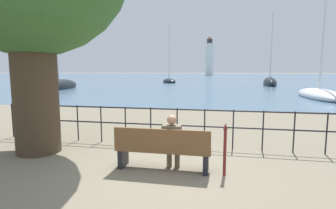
{
  "coord_description": "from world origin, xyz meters",
  "views": [
    {
      "loc": [
        1.14,
        -5.16,
        2.03
      ],
      "look_at": [
        0.0,
        0.5,
        1.31
      ],
      "focal_mm": 28.0,
      "sensor_mm": 36.0,
      "label": 1
    }
  ],
  "objects_px": {
    "sailboat_0": "(270,83)",
    "sailboat_4": "(319,95)",
    "seated_person_left": "(172,140)",
    "park_bench": "(163,150)",
    "harbor_lighthouse": "(209,57)",
    "closed_umbrella": "(225,146)",
    "sailboat_1": "(169,81)",
    "sailboat_3": "(59,86)"
  },
  "relations": [
    {
      "from": "closed_umbrella",
      "to": "sailboat_3",
      "type": "distance_m",
      "value": 29.11
    },
    {
      "from": "sailboat_1",
      "to": "sailboat_4",
      "type": "distance_m",
      "value": 30.54
    },
    {
      "from": "park_bench",
      "to": "sailboat_3",
      "type": "height_order",
      "value": "sailboat_3"
    },
    {
      "from": "sailboat_1",
      "to": "sailboat_3",
      "type": "bearing_deg",
      "value": -138.68
    },
    {
      "from": "seated_person_left",
      "to": "closed_umbrella",
      "type": "relative_size",
      "value": 1.11
    },
    {
      "from": "seated_person_left",
      "to": "closed_umbrella",
      "type": "height_order",
      "value": "seated_person_left"
    },
    {
      "from": "closed_umbrella",
      "to": "sailboat_1",
      "type": "height_order",
      "value": "sailboat_1"
    },
    {
      "from": "park_bench",
      "to": "sailboat_1",
      "type": "distance_m",
      "value": 43.51
    },
    {
      "from": "seated_person_left",
      "to": "sailboat_0",
      "type": "height_order",
      "value": "sailboat_0"
    },
    {
      "from": "park_bench",
      "to": "closed_umbrella",
      "type": "height_order",
      "value": "closed_umbrella"
    },
    {
      "from": "sailboat_1",
      "to": "park_bench",
      "type": "bearing_deg",
      "value": -103.62
    },
    {
      "from": "closed_umbrella",
      "to": "sailboat_4",
      "type": "distance_m",
      "value": 18.92
    },
    {
      "from": "sailboat_3",
      "to": "sailboat_4",
      "type": "height_order",
      "value": "sailboat_3"
    },
    {
      "from": "seated_person_left",
      "to": "harbor_lighthouse",
      "type": "xyz_separation_m",
      "value": [
        -5.31,
        137.14,
        8.89
      ]
    },
    {
      "from": "sailboat_0",
      "to": "sailboat_1",
      "type": "relative_size",
      "value": 1.01
    },
    {
      "from": "sailboat_4",
      "to": "harbor_lighthouse",
      "type": "relative_size",
      "value": 0.39
    },
    {
      "from": "seated_person_left",
      "to": "harbor_lighthouse",
      "type": "relative_size",
      "value": 0.06
    },
    {
      "from": "closed_umbrella",
      "to": "park_bench",
      "type": "bearing_deg",
      "value": 179.4
    },
    {
      "from": "seated_person_left",
      "to": "sailboat_4",
      "type": "relative_size",
      "value": 0.15
    },
    {
      "from": "sailboat_0",
      "to": "closed_umbrella",
      "type": "bearing_deg",
      "value": -96.4
    },
    {
      "from": "sailboat_4",
      "to": "sailboat_0",
      "type": "bearing_deg",
      "value": 92.8
    },
    {
      "from": "sailboat_0",
      "to": "park_bench",
      "type": "bearing_deg",
      "value": -98.3
    },
    {
      "from": "closed_umbrella",
      "to": "sailboat_4",
      "type": "relative_size",
      "value": 0.13
    },
    {
      "from": "sailboat_0",
      "to": "harbor_lighthouse",
      "type": "bearing_deg",
      "value": 102.18
    },
    {
      "from": "park_bench",
      "to": "harbor_lighthouse",
      "type": "xyz_separation_m",
      "value": [
        -5.13,
        137.23,
        9.09
      ]
    },
    {
      "from": "sailboat_0",
      "to": "sailboat_3",
      "type": "height_order",
      "value": "sailboat_0"
    },
    {
      "from": "seated_person_left",
      "to": "sailboat_0",
      "type": "bearing_deg",
      "value": 77.33
    },
    {
      "from": "park_bench",
      "to": "harbor_lighthouse",
      "type": "relative_size",
      "value": 0.1
    },
    {
      "from": "sailboat_0",
      "to": "sailboat_4",
      "type": "xyz_separation_m",
      "value": [
        0.45,
        -18.79,
        -0.16
      ]
    },
    {
      "from": "park_bench",
      "to": "sailboat_3",
      "type": "relative_size",
      "value": 0.22
    },
    {
      "from": "park_bench",
      "to": "sailboat_4",
      "type": "relative_size",
      "value": 0.25
    },
    {
      "from": "sailboat_0",
      "to": "seated_person_left",
      "type": "bearing_deg",
      "value": -98.05
    },
    {
      "from": "sailboat_1",
      "to": "harbor_lighthouse",
      "type": "bearing_deg",
      "value": 63.5
    },
    {
      "from": "sailboat_3",
      "to": "harbor_lighthouse",
      "type": "distance_m",
      "value": 115.89
    },
    {
      "from": "park_bench",
      "to": "sailboat_3",
      "type": "xyz_separation_m",
      "value": [
        -17.38,
        22.35,
        -0.08
      ]
    },
    {
      "from": "seated_person_left",
      "to": "harbor_lighthouse",
      "type": "distance_m",
      "value": 137.53
    },
    {
      "from": "closed_umbrella",
      "to": "sailboat_1",
      "type": "bearing_deg",
      "value": 102.57
    },
    {
      "from": "sailboat_0",
      "to": "harbor_lighthouse",
      "type": "relative_size",
      "value": 0.54
    },
    {
      "from": "sailboat_3",
      "to": "sailboat_4",
      "type": "bearing_deg",
      "value": -17.85
    },
    {
      "from": "sailboat_1",
      "to": "seated_person_left",
      "type": "bearing_deg",
      "value": -103.37
    },
    {
      "from": "sailboat_3",
      "to": "harbor_lighthouse",
      "type": "relative_size",
      "value": 0.44
    },
    {
      "from": "sailboat_4",
      "to": "sailboat_1",
      "type": "bearing_deg",
      "value": 125.28
    }
  ]
}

